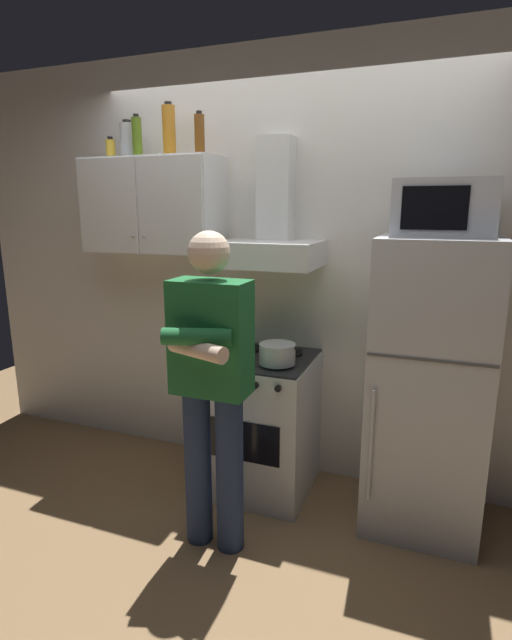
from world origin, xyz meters
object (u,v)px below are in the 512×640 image
Objects in this scene: bottle_liquor_amber at (169,131)px; bottle_canister_steel at (128,140)px; refrigerator at (428,387)px; person_standing at (211,383)px; microwave at (444,208)px; bottle_spice_jar at (111,149)px; stove_oven at (263,423)px; range_hood at (271,233)px; bottle_olive_oil at (137,137)px; cooking_pot at (277,354)px; upper_cabinet at (153,206)px; bottle_beer_brown at (200,134)px.

bottle_liquor_amber is 1.36× the size of bottle_canister_steel.
refrigerator is 0.98× the size of person_standing.
bottle_canister_steel reaches higher than microwave.
microwave is 2.11m from bottle_spice_jar.
bottle_canister_steel is (-0.98, 0.15, 1.73)m from stove_oven.
bottle_liquor_amber is (-0.67, 0.01, 0.60)m from range_hood.
person_standing is at bearing -94.72° from stove_oven.
bottle_olive_oil is at bearing 139.74° from person_standing.
refrigerator reaches higher than cooking_pot.
stove_oven is at bearing -8.90° from upper_cabinet.
bottle_spice_jar is (-1.25, 0.27, 1.18)m from cooking_pot.
refrigerator is 5.04× the size of bottle_liquor_amber.
range_hood is 1.01m from person_standing.
cooking_pot is at bearing -14.73° from upper_cabinet.
range_hood is (0.00, 0.13, 1.16)m from stove_oven.
bottle_liquor_amber is at bearing 179.15° from range_hood.
bottle_olive_oil is at bearing -13.46° from bottle_spice_jar.
upper_cabinet is 1.55m from stove_oven.
upper_cabinet is at bearing 165.27° from cooking_pot.
bottle_olive_oil is at bearing -26.92° from bottle_canister_steel.
refrigerator is 6.82× the size of bottle_canister_steel.
stove_oven is 3.50× the size of bottle_beer_brown.
bottle_canister_steel is at bearing 173.62° from upper_cabinet.
bottle_olive_oil is (-1.82, 0.07, 0.43)m from microwave.
refrigerator is (1.75, -0.12, -0.95)m from upper_cabinet.
bottle_beer_brown is at bearing 119.00° from person_standing.
person_standing is at bearing -35.25° from bottle_spice_jar.
stove_oven is 1.90m from bottle_liquor_amber.
bottle_beer_brown reaches higher than refrigerator.
bottle_liquor_amber is 1.25× the size of bottle_olive_oil.
microwave is 1.69m from bottle_liquor_amber.
microwave is at bearing -4.15° from bottle_liquor_amber.
bottle_beer_brown is at bearing 165.02° from stove_oven.
person_standing is at bearing -38.93° from bottle_canister_steel.
microwave reaches higher than cooking_pot.
bottle_beer_brown reaches higher than stove_oven.
microwave is at bearing -4.16° from bottle_beer_brown.
bottle_canister_steel is (-0.98, 0.02, 0.56)m from range_hood.
bottle_spice_jar is (-0.45, 0.01, -0.09)m from bottle_liquor_amber.
range_hood reaches higher than person_standing.
microwave is 0.29× the size of person_standing.
bottle_olive_oil is 1.80× the size of bottle_spice_jar.
stove_oven is 3.44× the size of bottle_olive_oil.
range_hood is 1.56× the size of microwave.
upper_cabinet is at bearing -179.91° from range_hood.
refrigerator is 2.15m from bottle_liquor_amber.
stove_oven is at bearing -14.98° from bottle_beer_brown.
upper_cabinet is 0.54m from bottle_beer_brown.
bottle_olive_oil reaches higher than refrigerator.
refrigerator is 6.30× the size of bottle_olive_oil.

